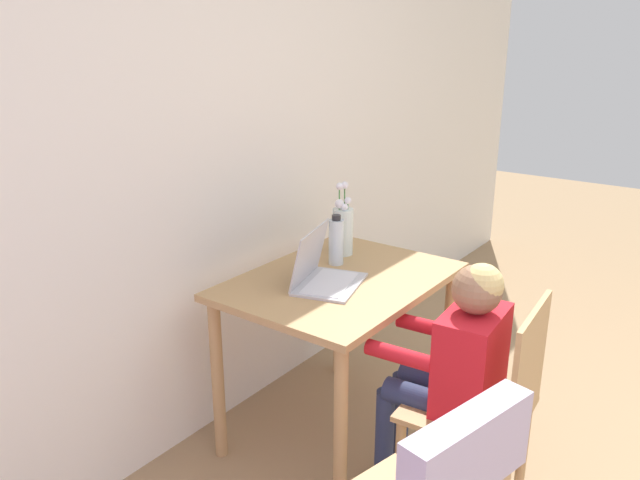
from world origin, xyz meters
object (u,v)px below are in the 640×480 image
(chair_occupied, at_px, (485,411))
(flower_vase, at_px, (343,228))
(water_bottle, at_px, (336,241))
(person_seated, at_px, (454,360))
(laptop, at_px, (322,272))

(chair_occupied, bearing_deg, flower_vase, -118.49)
(chair_occupied, relative_size, flower_vase, 2.61)
(water_bottle, bearing_deg, chair_occupied, -107.64)
(person_seated, height_order, water_bottle, person_seated)
(flower_vase, bearing_deg, chair_occupied, -113.84)
(flower_vase, bearing_deg, water_bottle, -157.76)
(laptop, bearing_deg, water_bottle, 4.81)
(person_seated, xyz_separation_m, flower_vase, (0.39, 0.74, 0.24))
(person_seated, relative_size, water_bottle, 4.46)
(chair_occupied, height_order, laptop, laptop)
(laptop, relative_size, water_bottle, 1.66)
(chair_occupied, distance_m, person_seated, 0.20)
(laptop, xyz_separation_m, water_bottle, (0.23, 0.09, 0.05))
(person_seated, height_order, flower_vase, flower_vase)
(laptop, bearing_deg, chair_occupied, -109.19)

